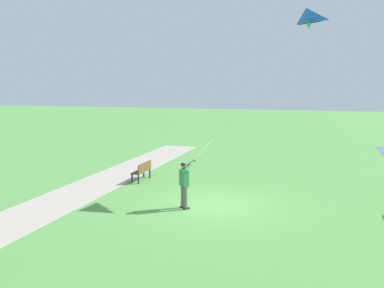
% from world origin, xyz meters
% --- Properties ---
extents(ground_plane, '(120.00, 120.00, 0.00)m').
position_xyz_m(ground_plane, '(0.00, 0.00, 0.00)').
color(ground_plane, '#569947').
extents(walkway_path, '(2.52, 32.01, 0.02)m').
position_xyz_m(walkway_path, '(5.95, 2.00, 0.01)').
color(walkway_path, '#ADA393').
rests_on(walkway_path, ground).
extents(person_kite_flyer, '(0.60, 0.59, 1.83)m').
position_xyz_m(person_kite_flyer, '(0.96, 0.74, 1.05)').
color(person_kite_flyer, '#232328').
rests_on(person_kite_flyer, ground).
extents(flying_kite, '(4.30, 4.04, 5.80)m').
position_xyz_m(flying_kite, '(-2.98, -2.98, 7.12)').
color(flying_kite, blue).
extents(park_bench_near_walkway, '(0.45, 1.50, 0.88)m').
position_xyz_m(park_bench_near_walkway, '(4.26, -2.99, 0.51)').
color(park_bench_near_walkway, brown).
rests_on(park_bench_near_walkway, ground).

